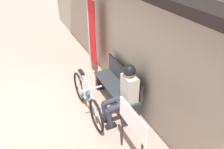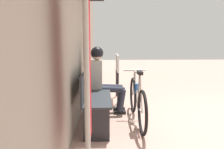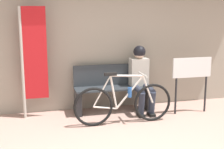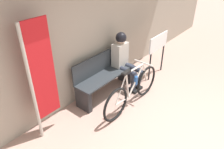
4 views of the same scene
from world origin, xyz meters
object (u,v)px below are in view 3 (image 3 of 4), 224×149
Objects in this scene: banner_pole at (32,56)px; signboard at (192,72)px; park_bench_near at (113,90)px; bicycle at (124,103)px; person_seated at (141,74)px.

banner_pole is 2.87m from signboard.
bicycle is at bearing -89.08° from park_bench_near.
person_seated is 0.64× the size of banner_pole.
signboard is at bearing -20.89° from person_seated.
bicycle is (0.01, -0.70, -0.04)m from park_bench_near.
signboard is (2.82, -0.44, -0.33)m from banner_pole.
person_seated is at bearing -3.24° from banner_pole.
bicycle is 0.84m from person_seated.
signboard is at bearing -18.13° from park_bench_near.
person_seated is (0.50, 0.58, 0.35)m from bicycle.
signboard is (1.37, 0.25, 0.40)m from bicycle.
banner_pole reaches higher than signboard.
person_seated is (0.51, -0.12, 0.31)m from park_bench_near.
bicycle is at bearing -25.54° from banner_pole.
park_bench_near is 0.70m from bicycle.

